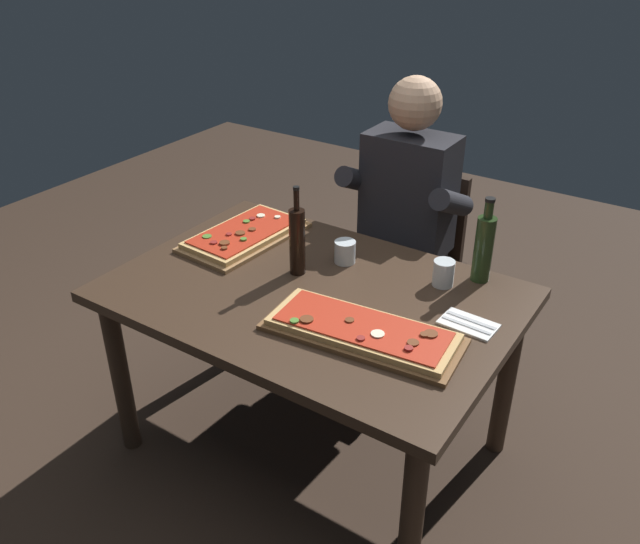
% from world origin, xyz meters
% --- Properties ---
extents(ground_plane, '(6.40, 6.40, 0.00)m').
position_xyz_m(ground_plane, '(0.00, 0.00, 0.00)').
color(ground_plane, '#38281E').
extents(dining_table, '(1.40, 0.96, 0.74)m').
position_xyz_m(dining_table, '(0.00, 0.00, 0.64)').
color(dining_table, '#3D2B1E').
rests_on(dining_table, ground_plane).
extents(pizza_rectangular_front, '(0.65, 0.31, 0.05)m').
position_xyz_m(pizza_rectangular_front, '(0.29, -0.14, 0.76)').
color(pizza_rectangular_front, brown).
rests_on(pizza_rectangular_front, dining_table).
extents(pizza_rectangular_left, '(0.32, 0.53, 0.05)m').
position_xyz_m(pizza_rectangular_left, '(-0.45, 0.18, 0.76)').
color(pizza_rectangular_left, olive).
rests_on(pizza_rectangular_left, dining_table).
extents(wine_bottle_dark, '(0.06, 0.06, 0.34)m').
position_xyz_m(wine_bottle_dark, '(-0.12, 0.08, 0.87)').
color(wine_bottle_dark, black).
rests_on(wine_bottle_dark, dining_table).
extents(oil_bottle_amber, '(0.07, 0.07, 0.32)m').
position_xyz_m(oil_bottle_amber, '(0.46, 0.40, 0.87)').
color(oil_bottle_amber, '#233819').
rests_on(oil_bottle_amber, dining_table).
extents(tumbler_near_camera, '(0.08, 0.08, 0.09)m').
position_xyz_m(tumbler_near_camera, '(-0.01, 0.24, 0.78)').
color(tumbler_near_camera, silver).
rests_on(tumbler_near_camera, dining_table).
extents(tumbler_far_side, '(0.08, 0.08, 0.10)m').
position_xyz_m(tumbler_far_side, '(0.37, 0.29, 0.78)').
color(tumbler_far_side, silver).
rests_on(tumbler_far_side, dining_table).
extents(napkin_cutlery_set, '(0.19, 0.12, 0.01)m').
position_xyz_m(napkin_cutlery_set, '(0.54, 0.10, 0.74)').
color(napkin_cutlery_set, white).
rests_on(napkin_cutlery_set, dining_table).
extents(diner_chair, '(0.44, 0.44, 0.87)m').
position_xyz_m(diner_chair, '(-0.02, 0.86, 0.49)').
color(diner_chair, black).
rests_on(diner_chair, ground_plane).
extents(seated_diner, '(0.53, 0.41, 1.33)m').
position_xyz_m(seated_diner, '(-0.02, 0.74, 0.74)').
color(seated_diner, '#23232D').
rests_on(seated_diner, ground_plane).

